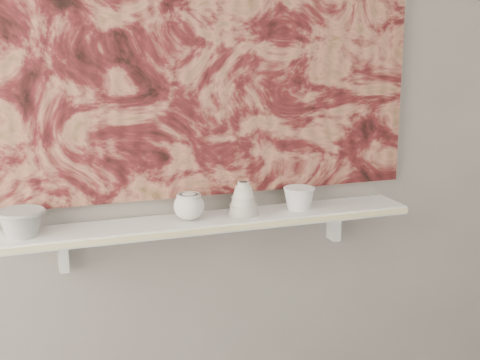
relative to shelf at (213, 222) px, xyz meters
name	(u,v)px	position (x,y,z in m)	size (l,w,h in m)	color
wall_back	(203,90)	(0.00, 0.09, 0.44)	(3.60, 3.60, 0.00)	gray
shelf	(213,222)	(0.00, 0.00, 0.00)	(1.40, 0.18, 0.03)	white
shelf_stripe	(222,229)	(0.00, -0.09, 0.00)	(1.40, 0.01, 0.02)	beige
bracket_left	(63,253)	(-0.49, 0.06, -0.07)	(0.03, 0.06, 0.12)	white
bracket_right	(334,224)	(0.49, 0.06, -0.07)	(0.03, 0.06, 0.12)	white
painting	(204,32)	(0.00, 0.08, 0.62)	(1.50, 0.03, 1.10)	maroon
house_motif	(327,119)	(0.45, 0.07, 0.32)	(0.09, 0.00, 0.08)	black
bowl_grey	(21,222)	(-0.61, 0.00, 0.06)	(0.15, 0.15, 0.09)	gray
cup_cream	(189,206)	(-0.08, 0.00, 0.06)	(0.10, 0.10, 0.09)	beige
bell_vessel	(243,198)	(0.11, 0.00, 0.07)	(0.10, 0.10, 0.11)	beige
bowl_white	(299,198)	(0.32, 0.00, 0.06)	(0.11, 0.11, 0.08)	white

